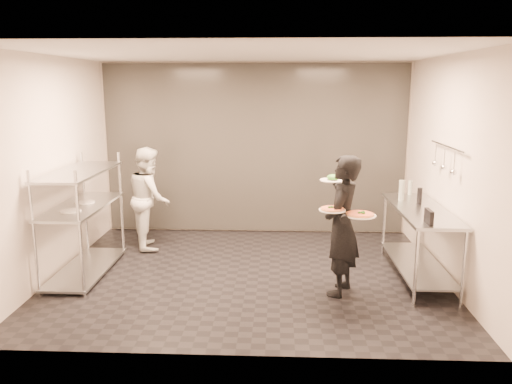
{
  "coord_description": "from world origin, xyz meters",
  "views": [
    {
      "loc": [
        0.38,
        -6.15,
        2.43
      ],
      "look_at": [
        0.1,
        0.03,
        1.1
      ],
      "focal_mm": 35.0,
      "sensor_mm": 36.0,
      "label": 1
    }
  ],
  "objects_px": {
    "waiter": "(342,226)",
    "pass_rack": "(82,216)",
    "prep_counter": "(420,231)",
    "pos_monitor": "(429,217)",
    "pizza_plate_near": "(332,209)",
    "salad_plate": "(333,179)",
    "bottle_green": "(402,190)",
    "bottle_clear": "(410,187)",
    "chef": "(150,198)",
    "bottle_dark": "(420,196)",
    "pizza_plate_far": "(360,214)"
  },
  "relations": [
    {
      "from": "pass_rack",
      "to": "bottle_green",
      "type": "height_order",
      "value": "pass_rack"
    },
    {
      "from": "waiter",
      "to": "pizza_plate_far",
      "type": "height_order",
      "value": "waiter"
    },
    {
      "from": "pass_rack",
      "to": "waiter",
      "type": "height_order",
      "value": "waiter"
    },
    {
      "from": "pizza_plate_near",
      "to": "pos_monitor",
      "type": "relative_size",
      "value": 1.35
    },
    {
      "from": "chef",
      "to": "bottle_green",
      "type": "distance_m",
      "value": 3.66
    },
    {
      "from": "pos_monitor",
      "to": "bottle_dark",
      "type": "relative_size",
      "value": 1.03
    },
    {
      "from": "pizza_plate_near",
      "to": "bottle_green",
      "type": "xyz_separation_m",
      "value": [
        1.04,
        1.15,
        -0.02
      ]
    },
    {
      "from": "prep_counter",
      "to": "salad_plate",
      "type": "height_order",
      "value": "salad_plate"
    },
    {
      "from": "bottle_green",
      "to": "bottle_clear",
      "type": "relative_size",
      "value": 1.35
    },
    {
      "from": "bottle_green",
      "to": "pizza_plate_far",
      "type": "bearing_deg",
      "value": -122.15
    },
    {
      "from": "pass_rack",
      "to": "bottle_clear",
      "type": "distance_m",
      "value": 4.47
    },
    {
      "from": "bottle_green",
      "to": "salad_plate",
      "type": "bearing_deg",
      "value": -144.43
    },
    {
      "from": "salad_plate",
      "to": "bottle_green",
      "type": "distance_m",
      "value": 1.26
    },
    {
      "from": "pass_rack",
      "to": "salad_plate",
      "type": "distance_m",
      "value": 3.25
    },
    {
      "from": "prep_counter",
      "to": "pizza_plate_near",
      "type": "relative_size",
      "value": 6.01
    },
    {
      "from": "pos_monitor",
      "to": "bottle_clear",
      "type": "relative_size",
      "value": 1.1
    },
    {
      "from": "waiter",
      "to": "salad_plate",
      "type": "relative_size",
      "value": 5.38
    },
    {
      "from": "prep_counter",
      "to": "pizza_plate_near",
      "type": "distance_m",
      "value": 1.46
    },
    {
      "from": "prep_counter",
      "to": "bottle_clear",
      "type": "height_order",
      "value": "bottle_clear"
    },
    {
      "from": "pass_rack",
      "to": "pizza_plate_near",
      "type": "distance_m",
      "value": 3.23
    },
    {
      "from": "pass_rack",
      "to": "pizza_plate_far",
      "type": "relative_size",
      "value": 4.49
    },
    {
      "from": "prep_counter",
      "to": "pass_rack",
      "type": "bearing_deg",
      "value": -179.97
    },
    {
      "from": "pass_rack",
      "to": "chef",
      "type": "xyz_separation_m",
      "value": [
        0.6,
        1.1,
        -0.0
      ]
    },
    {
      "from": "pizza_plate_near",
      "to": "bottle_green",
      "type": "relative_size",
      "value": 1.1
    },
    {
      "from": "salad_plate",
      "to": "prep_counter",
      "type": "bearing_deg",
      "value": 13.77
    },
    {
      "from": "pizza_plate_far",
      "to": "bottle_green",
      "type": "distance_m",
      "value": 1.38
    },
    {
      "from": "waiter",
      "to": "bottle_dark",
      "type": "xyz_separation_m",
      "value": [
        1.08,
        0.75,
        0.2
      ]
    },
    {
      "from": "pos_monitor",
      "to": "bottle_green",
      "type": "relative_size",
      "value": 0.82
    },
    {
      "from": "prep_counter",
      "to": "pos_monitor",
      "type": "xyz_separation_m",
      "value": [
        -0.12,
        -0.72,
        0.37
      ]
    },
    {
      "from": "pizza_plate_near",
      "to": "salad_plate",
      "type": "height_order",
      "value": "salad_plate"
    },
    {
      "from": "pizza_plate_near",
      "to": "bottle_dark",
      "type": "distance_m",
      "value": 1.53
    },
    {
      "from": "salad_plate",
      "to": "pizza_plate_near",
      "type": "bearing_deg",
      "value": -95.75
    },
    {
      "from": "prep_counter",
      "to": "salad_plate",
      "type": "distance_m",
      "value": 1.38
    },
    {
      "from": "bottle_green",
      "to": "bottle_dark",
      "type": "distance_m",
      "value": 0.28
    },
    {
      "from": "waiter",
      "to": "pizza_plate_near",
      "type": "bearing_deg",
      "value": -15.2
    },
    {
      "from": "pass_rack",
      "to": "pos_monitor",
      "type": "height_order",
      "value": "pass_rack"
    },
    {
      "from": "waiter",
      "to": "pos_monitor",
      "type": "relative_size",
      "value": 7.45
    },
    {
      "from": "chef",
      "to": "bottle_dark",
      "type": "bearing_deg",
      "value": -120.15
    },
    {
      "from": "prep_counter",
      "to": "bottle_green",
      "type": "distance_m",
      "value": 0.63
    },
    {
      "from": "pizza_plate_far",
      "to": "pizza_plate_near",
      "type": "bearing_deg",
      "value": 175.34
    },
    {
      "from": "pos_monitor",
      "to": "bottle_clear",
      "type": "height_order",
      "value": "bottle_clear"
    },
    {
      "from": "waiter",
      "to": "pass_rack",
      "type": "bearing_deg",
      "value": -77.23
    },
    {
      "from": "prep_counter",
      "to": "bottle_dark",
      "type": "xyz_separation_m",
      "value": [
        0.03,
        0.22,
        0.4
      ]
    },
    {
      "from": "pizza_plate_far",
      "to": "bottle_dark",
      "type": "bearing_deg",
      "value": 46.21
    },
    {
      "from": "prep_counter",
      "to": "pizza_plate_near",
      "type": "xyz_separation_m",
      "value": [
        -1.19,
        -0.71,
        0.45
      ]
    },
    {
      "from": "pizza_plate_far",
      "to": "bottle_green",
      "type": "height_order",
      "value": "bottle_green"
    },
    {
      "from": "salad_plate",
      "to": "bottle_green",
      "type": "bearing_deg",
      "value": 35.57
    },
    {
      "from": "prep_counter",
      "to": "pizza_plate_far",
      "type": "height_order",
      "value": "pizza_plate_far"
    },
    {
      "from": "pos_monitor",
      "to": "bottle_clear",
      "type": "xyz_separation_m",
      "value": [
        0.18,
        1.52,
        0.02
      ]
    },
    {
      "from": "prep_counter",
      "to": "bottle_dark",
      "type": "height_order",
      "value": "bottle_dark"
    }
  ]
}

